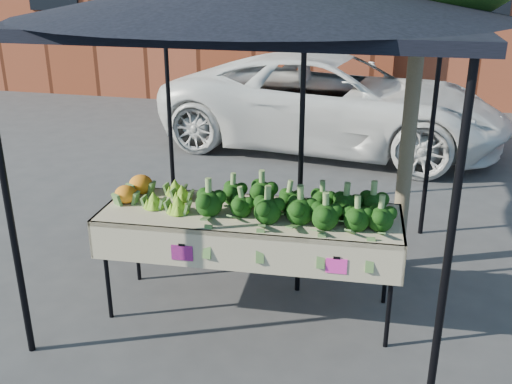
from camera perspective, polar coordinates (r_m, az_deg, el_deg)
name	(u,v)px	position (r m, az deg, el deg)	size (l,w,h in m)	color
ground	(235,315)	(4.92, -2.10, -12.12)	(90.00, 90.00, 0.00)	#353538
table	(250,262)	(4.76, -0.60, -7.03)	(2.45, 0.96, 0.90)	#C2B694
canopy	(262,139)	(4.88, 0.63, 5.31)	(3.16, 3.16, 2.74)	black
broccoli_heap	(295,200)	(4.47, 3.92, -0.82)	(1.54, 0.57, 0.26)	black
romanesco_cluster	(173,192)	(4.77, -8.27, 0.02)	(0.43, 0.57, 0.20)	#87C02C
cauliflower_pair	(133,188)	(4.94, -12.11, 0.41)	(0.23, 0.43, 0.18)	orange
street_tree	(416,60)	(5.25, 15.63, 12.53)	(2.01, 2.01, 3.97)	#1E4C14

